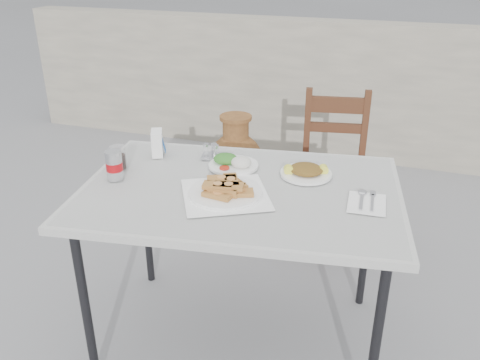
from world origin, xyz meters
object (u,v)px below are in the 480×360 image
(pide_plate, at_px, (225,188))
(cola_glass, at_px, (118,159))
(chair, at_px, (333,166))
(soda_can, at_px, (114,165))
(salad_rice_plate, at_px, (233,162))
(terracotta_urn, at_px, (236,169))
(napkin_holder, at_px, (157,143))
(salad_chopped_plate, at_px, (306,171))
(condiment_caddy, at_px, (212,153))
(cafe_table, at_px, (240,199))

(pide_plate, xyz_separation_m, cola_glass, (-0.57, 0.10, 0.01))
(chair, bearing_deg, soda_can, -133.38)
(salad_rice_plate, distance_m, chair, 1.07)
(salad_rice_plate, bearing_deg, terracotta_urn, 108.38)
(salad_rice_plate, height_order, napkin_holder, napkin_holder)
(chair, distance_m, terracotta_urn, 0.72)
(salad_chopped_plate, height_order, cola_glass, cola_glass)
(condiment_caddy, bearing_deg, pide_plate, -60.99)
(condiment_caddy, relative_size, terracotta_urn, 0.16)
(condiment_caddy, bearing_deg, soda_can, -131.39)
(cafe_table, bearing_deg, chair, 77.56)
(cola_glass, bearing_deg, cafe_table, -1.11)
(cola_glass, height_order, napkin_holder, napkin_holder)
(cafe_table, relative_size, condiment_caddy, 12.61)
(salad_rice_plate, height_order, soda_can, soda_can)
(condiment_caddy, bearing_deg, napkin_holder, -169.07)
(cafe_table, distance_m, salad_chopped_plate, 0.34)
(napkin_holder, bearing_deg, chair, 25.01)
(salad_rice_plate, distance_m, napkin_holder, 0.41)
(condiment_caddy, distance_m, chair, 1.06)
(soda_can, relative_size, condiment_caddy, 1.12)
(salad_chopped_plate, xyz_separation_m, cola_glass, (-0.85, -0.20, 0.03))
(salad_chopped_plate, relative_size, napkin_holder, 1.88)
(salad_rice_plate, bearing_deg, salad_chopped_plate, 2.73)
(soda_can, bearing_deg, salad_rice_plate, 33.03)
(salad_rice_plate, relative_size, condiment_caddy, 1.98)
(salad_rice_plate, relative_size, napkin_holder, 1.88)
(cola_glass, relative_size, condiment_caddy, 0.90)
(condiment_caddy, bearing_deg, cafe_table, -48.81)
(salad_chopped_plate, relative_size, soda_can, 1.77)
(condiment_caddy, distance_m, terracotta_urn, 1.10)
(salad_rice_plate, xyz_separation_m, cola_glass, (-0.50, -0.19, 0.03))
(cafe_table, height_order, salad_rice_plate, salad_rice_plate)
(salad_rice_plate, distance_m, condiment_caddy, 0.15)
(salad_rice_plate, bearing_deg, chair, 69.30)
(salad_chopped_plate, bearing_deg, salad_rice_plate, -177.27)
(soda_can, distance_m, cola_glass, 0.12)
(pide_plate, xyz_separation_m, salad_rice_plate, (-0.07, 0.29, -0.01))
(cafe_table, height_order, salad_chopped_plate, salad_chopped_plate)
(terracotta_urn, bearing_deg, salad_rice_plate, -71.62)
(condiment_caddy, xyz_separation_m, terracotta_urn, (-0.21, 0.95, -0.52))
(napkin_holder, bearing_deg, condiment_caddy, -14.49)
(salad_chopped_plate, xyz_separation_m, soda_can, (-0.81, -0.31, 0.05))
(cafe_table, relative_size, terracotta_urn, 2.03)
(chair, bearing_deg, cafe_table, -112.51)
(napkin_holder, xyz_separation_m, condiment_caddy, (0.27, 0.05, -0.04))
(terracotta_urn, bearing_deg, condiment_caddy, -77.70)
(salad_rice_plate, distance_m, soda_can, 0.55)
(cafe_table, height_order, cola_glass, cola_glass)
(pide_plate, bearing_deg, condiment_caddy, 119.01)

